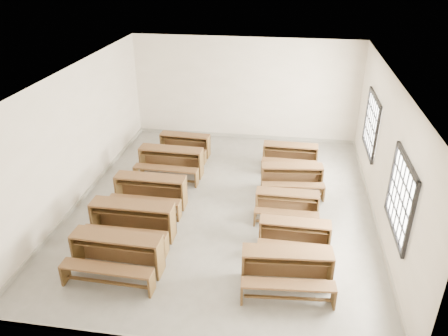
% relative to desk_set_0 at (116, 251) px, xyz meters
% --- Properties ---
extents(room, '(8.50, 8.50, 3.20)m').
position_rel_desk_set_0_xyz_m(room, '(1.72, 2.66, 1.69)').
color(room, gray).
rests_on(room, ground).
extents(desk_set_0, '(1.74, 0.94, 0.77)m').
position_rel_desk_set_0_xyz_m(desk_set_0, '(0.00, 0.00, 0.00)').
color(desk_set_0, brown).
rests_on(desk_set_0, ground).
extents(desk_set_1, '(1.76, 0.92, 0.79)m').
position_rel_desk_set_0_xyz_m(desk_set_1, '(-0.08, 1.10, 0.01)').
color(desk_set_1, brown).
rests_on(desk_set_1, ground).
extents(desk_set_2, '(1.68, 0.88, 0.75)m').
position_rel_desk_set_0_xyz_m(desk_set_2, '(-0.09, 2.38, -0.01)').
color(desk_set_2, brown).
rests_on(desk_set_2, ground).
extents(desk_set_3, '(1.73, 0.93, 0.77)m').
position_rel_desk_set_0_xyz_m(desk_set_3, '(-0.02, 3.99, -0.00)').
color(desk_set_3, brown).
rests_on(desk_set_3, ground).
extents(desk_set_4, '(1.50, 0.84, 0.66)m').
position_rel_desk_set_0_xyz_m(desk_set_4, '(0.06, 5.26, -0.07)').
color(desk_set_4, brown).
rests_on(desk_set_4, ground).
extents(desk_set_5, '(1.69, 0.98, 0.73)m').
position_rel_desk_set_0_xyz_m(desk_set_5, '(3.18, 0.08, -0.02)').
color(desk_set_5, brown).
rests_on(desk_set_5, ground).
extents(desk_set_6, '(1.44, 0.76, 0.64)m').
position_rel_desk_set_0_xyz_m(desk_set_6, '(3.31, 1.20, -0.07)').
color(desk_set_6, brown).
rests_on(desk_set_6, ground).
extents(desk_set_7, '(1.42, 0.74, 0.64)m').
position_rel_desk_set_0_xyz_m(desk_set_7, '(3.13, 2.37, -0.08)').
color(desk_set_7, brown).
rests_on(desk_set_7, ground).
extents(desk_set_8, '(1.60, 0.95, 0.69)m').
position_rel_desk_set_0_xyz_m(desk_set_8, '(3.21, 3.64, -0.05)').
color(desk_set_8, brown).
rests_on(desk_set_8, ground).
extents(desk_set_9, '(1.52, 0.81, 0.68)m').
position_rel_desk_set_0_xyz_m(desk_set_9, '(3.14, 4.95, -0.06)').
color(desk_set_9, brown).
rests_on(desk_set_9, ground).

